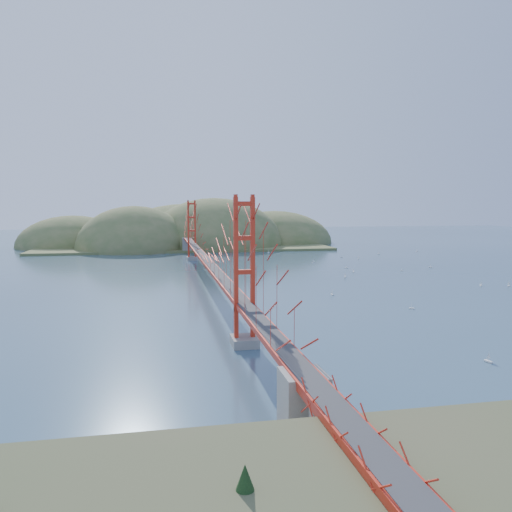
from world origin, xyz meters
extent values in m
plane|color=#2E485D|center=(0.00, 0.00, 0.00)|extent=(320.00, 320.00, 0.00)
cube|color=gray|center=(0.00, -30.00, 0.35)|extent=(2.00, 2.40, 0.70)
cube|color=gray|center=(0.00, 30.00, 0.35)|extent=(2.00, 2.40, 0.70)
cube|color=red|center=(0.00, 0.00, 3.30)|extent=(1.40, 92.00, 0.16)
cube|color=red|center=(0.00, 0.00, 3.10)|extent=(1.33, 92.00, 0.24)
cube|color=#38383A|center=(0.00, 0.00, 3.40)|extent=(1.19, 92.00, 0.03)
cube|color=gray|center=(0.00, -46.00, 1.65)|extent=(2.00, 2.20, 3.30)
cube|color=gray|center=(0.00, 46.00, 1.65)|extent=(2.20, 2.60, 3.30)
cube|color=red|center=(0.00, -52.00, 3.30)|extent=(1.40, 12.00, 0.16)
cube|color=red|center=(0.00, -52.00, 3.05)|extent=(1.33, 12.00, 0.30)
cube|color=gray|center=(0.00, -53.00, 1.47)|extent=(0.50, 0.70, 2.95)
cube|color=gray|center=(0.00, -50.00, 1.47)|extent=(0.50, 0.70, 2.95)
cube|color=gray|center=(0.00, -48.00, 1.47)|extent=(0.50, 0.70, 2.95)
cube|color=#59544C|center=(0.00, -48.50, 0.12)|extent=(9.00, 6.00, 0.24)
cube|color=maroon|center=(0.40, -47.80, 0.61)|extent=(3.70, 2.30, 0.75)
cube|color=gray|center=(0.40, -47.80, 1.04)|extent=(3.70, 2.30, 0.10)
cylinder|color=white|center=(0.40, -47.80, 1.49)|extent=(0.03, 0.03, 1.00)
cube|color=#41512D|center=(-4.00, -51.00, 0.90)|extent=(24.00, 3.00, 1.80)
cube|color=olive|center=(0.00, 64.00, 0.25)|extent=(70.00, 40.00, 0.60)
ellipsoid|color=olive|center=(-12.00, 56.00, 0.00)|extent=(28.00, 28.00, 21.00)
ellipsoid|color=olive|center=(8.00, 62.00, 0.00)|extent=(36.00, 36.00, 25.00)
ellipsoid|color=olive|center=(26.00, 70.00, 0.00)|extent=(32.00, 32.00, 18.00)
ellipsoid|color=olive|center=(-28.00, 68.00, 0.00)|extent=(28.00, 28.00, 16.00)
ellipsoid|color=olive|center=(2.00, 78.00, 0.00)|extent=(44.00, 44.00, 22.00)
cube|color=white|center=(39.43, -9.23, 0.07)|extent=(0.59, 0.59, 0.11)
cylinder|color=white|center=(39.43, -9.23, 0.41)|extent=(0.02, 0.02, 0.68)
cube|color=white|center=(51.83, 37.33, 0.06)|extent=(0.56, 0.23, 0.10)
cylinder|color=white|center=(51.83, 37.33, 0.35)|extent=(0.02, 0.02, 0.59)
cube|color=white|center=(39.75, 10.83, 0.06)|extent=(0.53, 0.57, 0.11)
cylinder|color=white|center=(39.75, 10.83, 0.39)|extent=(0.02, 0.02, 0.65)
cube|color=white|center=(15.98, -37.33, 0.07)|extent=(0.34, 0.66, 0.11)
cylinder|color=white|center=(15.98, -37.33, 0.41)|extent=(0.02, 0.02, 0.69)
cube|color=white|center=(40.79, 33.80, 0.06)|extent=(0.43, 0.62, 0.11)
cylinder|color=white|center=(40.79, 33.80, 0.39)|extent=(0.02, 0.02, 0.65)
cube|color=white|center=(19.56, -19.94, 0.06)|extent=(0.57, 0.44, 0.10)
cylinder|color=white|center=(19.56, -19.94, 0.36)|extent=(0.02, 0.02, 0.60)
cube|color=white|center=(30.54, 29.40, 0.06)|extent=(0.56, 0.46, 0.10)
cylinder|color=white|center=(30.54, 29.40, 0.36)|extent=(0.02, 0.02, 0.60)
cube|color=white|center=(32.78, 7.73, 0.05)|extent=(0.47, 0.42, 0.09)
cylinder|color=white|center=(32.78, 7.73, 0.31)|extent=(0.01, 0.01, 0.52)
cube|color=white|center=(36.16, -8.04, 0.06)|extent=(0.32, 0.55, 0.09)
cylinder|color=white|center=(36.16, -8.04, 0.34)|extent=(0.02, 0.02, 0.57)
cube|color=white|center=(32.96, 26.30, 0.06)|extent=(0.51, 0.54, 0.10)
cylinder|color=white|center=(32.96, 26.30, 0.37)|extent=(0.02, 0.02, 0.61)
cube|color=white|center=(20.87, 2.42, 0.07)|extent=(0.53, 0.61, 0.11)
cylinder|color=white|center=(20.87, 2.42, 0.40)|extent=(0.02, 0.02, 0.67)
cube|color=white|center=(14.09, -10.77, 0.06)|extent=(0.20, 0.57, 0.10)
cylinder|color=white|center=(14.09, -10.77, 0.37)|extent=(0.02, 0.02, 0.62)
cube|color=white|center=(17.95, 42.00, 0.05)|extent=(0.51, 0.20, 0.09)
cylinder|color=white|center=(17.95, 42.00, 0.32)|extent=(0.01, 0.01, 0.54)
cube|color=white|center=(24.26, 7.55, 0.06)|extent=(0.44, 0.62, 0.11)
cylinder|color=white|center=(24.26, 7.55, 0.39)|extent=(0.02, 0.02, 0.65)
cube|color=white|center=(21.99, 21.41, 0.06)|extent=(0.62, 0.40, 0.11)
cylinder|color=white|center=(21.99, 21.41, 0.38)|extent=(0.02, 0.02, 0.64)
cube|color=white|center=(25.16, 12.93, 0.07)|extent=(0.60, 0.54, 0.11)
cylinder|color=white|center=(25.16, 12.93, 0.40)|extent=(0.02, 0.02, 0.67)
camera|label=1|loc=(-6.42, -67.30, 11.00)|focal=35.00mm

